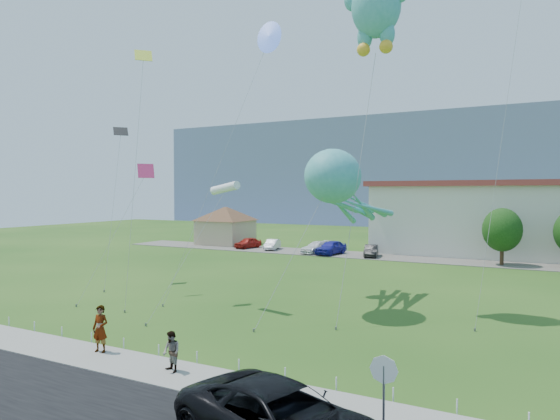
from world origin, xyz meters
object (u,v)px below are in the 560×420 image
at_px(pavilion, 226,222).
at_px(parked_car_blue, 331,247).
at_px(stop_sign, 384,378).
at_px(pedestrian_right, 171,352).
at_px(pedestrian_left, 100,329).
at_px(parked_car_white, 317,247).
at_px(parked_car_silver, 272,244).
at_px(parked_car_black, 371,251).
at_px(parked_car_red, 248,243).
at_px(octopus_kite, 340,188).

relative_size(pavilion, parked_car_blue, 2.02).
bearing_deg(stop_sign, pedestrian_right, 170.22).
bearing_deg(pedestrian_left, parked_car_white, 89.36).
bearing_deg(parked_car_silver, pavilion, 147.29).
xyz_separation_m(stop_sign, pedestrian_right, (-8.62, 1.49, -1.00)).
bearing_deg(parked_car_blue, pedestrian_right, -68.23).
bearing_deg(parked_car_black, pedestrian_left, -104.05).
relative_size(pedestrian_left, parked_car_red, 0.52).
bearing_deg(parked_car_silver, parked_car_red, 165.25).
bearing_deg(octopus_kite, parked_car_black, 102.90).
height_order(parked_car_silver, parked_car_white, parked_car_white).
bearing_deg(parked_car_silver, octopus_kite, -68.07).
bearing_deg(octopus_kite, pedestrian_right, -97.48).
distance_m(stop_sign, parked_car_silver, 46.52).
distance_m(pavilion, pedestrian_right, 47.77).
relative_size(pavilion, parked_car_red, 2.39).
bearing_deg(parked_car_black, parked_car_blue, 169.68).
distance_m(pedestrian_left, parked_car_red, 40.47).
distance_m(pedestrian_right, parked_car_black, 37.17).
xyz_separation_m(parked_car_white, parked_car_black, (6.32, -0.08, -0.03)).
height_order(pedestrian_right, octopus_kite, octopus_kite).
height_order(pedestrian_right, parked_car_red, pedestrian_right).
relative_size(parked_car_red, parked_car_black, 1.01).
bearing_deg(parked_car_white, parked_car_black, 17.91).
relative_size(pedestrian_right, parked_car_white, 0.34).
height_order(pavilion, parked_car_blue, pavilion).
relative_size(parked_car_red, parked_car_silver, 1.04).
height_order(parked_car_silver, octopus_kite, octopus_kite).
xyz_separation_m(pedestrian_left, parked_car_blue, (-3.98, 36.30, -0.26)).
bearing_deg(parked_car_silver, parked_car_black, -18.04).
height_order(pavilion, parked_car_black, pavilion).
height_order(pavilion, parked_car_silver, pavilion).
xyz_separation_m(stop_sign, parked_car_blue, (-16.84, 38.24, -1.03)).
xyz_separation_m(pedestrian_left, parked_car_white, (-5.78, 36.61, -0.38)).
height_order(pedestrian_left, octopus_kite, octopus_kite).
distance_m(parked_car_white, parked_car_blue, 1.83).
bearing_deg(pedestrian_right, parked_car_black, 115.60).
xyz_separation_m(stop_sign, pedestrian_left, (-12.86, 1.94, -0.77)).
bearing_deg(parked_car_red, parked_car_silver, 11.23).
xyz_separation_m(pavilion, parked_car_black, (21.17, -3.74, -2.33)).
bearing_deg(parked_car_black, parked_car_white, 166.09).
relative_size(parked_car_white, octopus_kite, 0.37).
xyz_separation_m(stop_sign, parked_car_silver, (-24.85, 39.31, -1.20)).
bearing_deg(pedestrian_left, parked_car_blue, 86.64).
bearing_deg(pedestrian_left, parked_car_black, 79.54).
distance_m(pedestrian_right, parked_car_red, 42.66).
distance_m(parked_car_blue, parked_car_black, 4.53).
xyz_separation_m(parked_car_silver, parked_car_black, (12.52, -0.84, 0.02)).
xyz_separation_m(parked_car_red, parked_car_silver, (3.45, -0.03, -0.04)).
bearing_deg(parked_car_blue, octopus_kite, -57.91).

